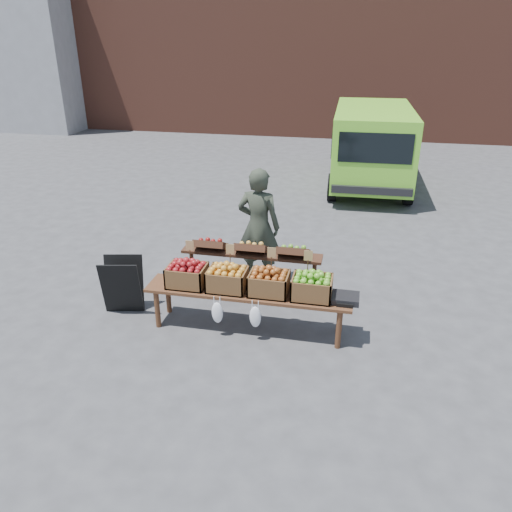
% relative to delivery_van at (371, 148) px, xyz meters
% --- Properties ---
extents(ground, '(80.00, 80.00, 0.00)m').
position_rel_delivery_van_xyz_m(ground, '(-1.33, -6.89, -0.98)').
color(ground, '#434346').
extents(delivery_van, '(2.11, 4.42, 1.96)m').
position_rel_delivery_van_xyz_m(delivery_van, '(0.00, 0.00, 0.00)').
color(delivery_van, '#78D831').
rests_on(delivery_van, ground).
extents(vendor, '(0.71, 0.51, 1.83)m').
position_rel_delivery_van_xyz_m(vendor, '(-1.68, -5.82, -0.06)').
color(vendor, '#2F3529').
rests_on(vendor, ground).
extents(chalkboard_sign, '(0.59, 0.40, 0.82)m').
position_rel_delivery_van_xyz_m(chalkboard_sign, '(-3.35, -7.17, -0.57)').
color(chalkboard_sign, black).
rests_on(chalkboard_sign, ground).
extents(back_table, '(2.10, 0.44, 1.04)m').
position_rel_delivery_van_xyz_m(back_table, '(-1.64, -6.54, -0.46)').
color(back_table, '#3B2115').
rests_on(back_table, ground).
extents(display_bench, '(2.70, 0.56, 0.57)m').
position_rel_delivery_van_xyz_m(display_bench, '(-1.52, -7.26, -0.69)').
color(display_bench, '#4E2D1A').
rests_on(display_bench, ground).
extents(crate_golden_apples, '(0.50, 0.40, 0.28)m').
position_rel_delivery_van_xyz_m(crate_golden_apples, '(-2.35, -7.26, -0.27)').
color(crate_golden_apples, maroon).
rests_on(crate_golden_apples, display_bench).
extents(crate_russet_pears, '(0.50, 0.40, 0.28)m').
position_rel_delivery_van_xyz_m(crate_russet_pears, '(-1.80, -7.26, -0.27)').
color(crate_russet_pears, '#B08E1E').
rests_on(crate_russet_pears, display_bench).
extents(crate_red_apples, '(0.50, 0.40, 0.28)m').
position_rel_delivery_van_xyz_m(crate_red_apples, '(-1.25, -7.26, -0.27)').
color(crate_red_apples, '#A44C1A').
rests_on(crate_red_apples, display_bench).
extents(crate_green_apples, '(0.50, 0.40, 0.28)m').
position_rel_delivery_van_xyz_m(crate_green_apples, '(-0.70, -7.26, -0.27)').
color(crate_green_apples, '#45A114').
rests_on(crate_green_apples, display_bench).
extents(weighing_scale, '(0.34, 0.30, 0.08)m').
position_rel_delivery_van_xyz_m(weighing_scale, '(-0.27, -7.26, -0.37)').
color(weighing_scale, black).
rests_on(weighing_scale, display_bench).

